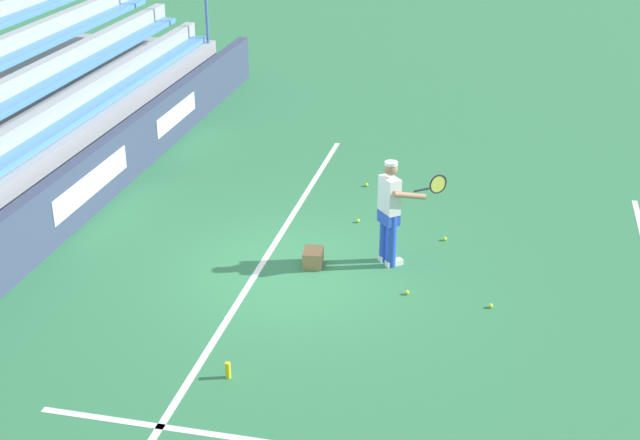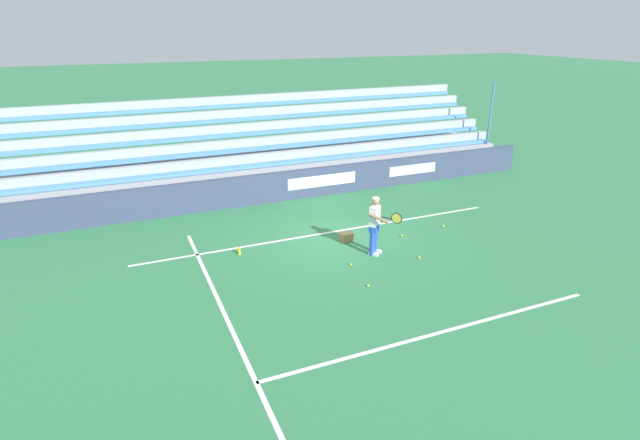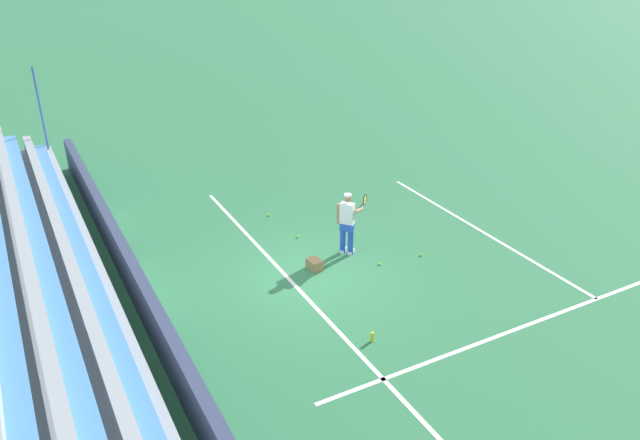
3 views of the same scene
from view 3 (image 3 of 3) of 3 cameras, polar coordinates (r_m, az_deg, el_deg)
name	(u,v)px [view 3 (image 3 of 3)]	position (r m, az deg, el deg)	size (l,w,h in m)	color
ground_plane	(309,276)	(15.65, -1.00, -5.18)	(160.00, 160.00, 0.00)	#337A4C
court_baseline_white	(291,281)	(15.46, -2.65, -5.62)	(12.00, 0.10, 0.01)	white
court_sideline_white	(551,316)	(15.11, 20.34, -8.25)	(0.10, 12.00, 0.01)	white
court_service_line_white	(479,230)	(18.49, 14.33, -0.86)	(8.22, 0.10, 0.01)	white
back_wall_sponsor_board	(144,300)	(14.27, -15.78, -7.05)	(21.39, 0.25, 1.10)	#384260
bleacher_stand	(11,324)	(13.99, -26.44, -8.54)	(20.32, 4.00, 3.85)	#9EA3A8
tennis_player	(348,223)	(16.31, 2.54, -0.26)	(0.67, 1.04, 1.71)	blue
ball_box_cardboard	(315,264)	(15.91, -0.49, -4.07)	(0.40, 0.30, 0.26)	#A87F51
tennis_ball_on_baseline	(421,255)	(16.76, 9.24, -3.16)	(0.07, 0.07, 0.07)	#CCE533
tennis_ball_by_box	(380,264)	(16.20, 5.49, -4.00)	(0.07, 0.07, 0.07)	#CCE533
tennis_ball_near_player	(298,236)	(17.49, -2.02, -1.51)	(0.07, 0.07, 0.07)	#CCE533
tennis_ball_toward_net	(269,215)	(18.79, -4.69, 0.47)	(0.07, 0.07, 0.07)	#CCE533
tennis_ball_midcourt	(353,230)	(17.84, 3.01, -0.94)	(0.07, 0.07, 0.07)	#CCE533
water_bottle	(372,337)	(13.43, 4.79, -10.60)	(0.07, 0.07, 0.22)	yellow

